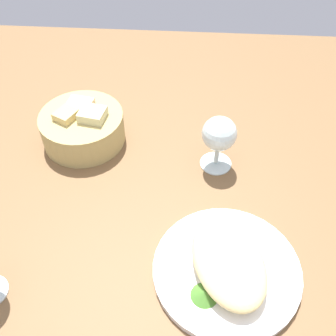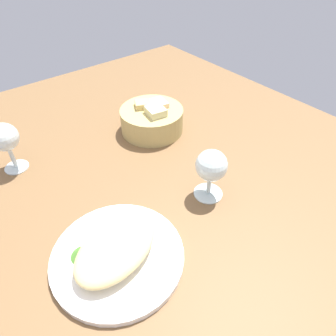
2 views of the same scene
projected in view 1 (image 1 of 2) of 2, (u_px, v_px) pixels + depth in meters
The scene contains 6 objects.
ground_plane at pixel (157, 228), 74.44cm from camera, with size 140.00×140.00×2.00cm, color brown.
plate at pixel (227, 270), 66.75cm from camera, with size 24.41×24.41×1.40cm, color white.
omelette at pixel (229, 261), 64.61cm from camera, with size 17.55×11.15×4.43cm, color #F3D98E.
lettuce_garnish at pixel (205, 294), 62.50cm from camera, with size 4.41×4.41×1.40cm, color #457D2A.
bread_basket at pixel (83, 126), 86.41cm from camera, with size 17.64×17.64×8.76cm.
wine_glass_near at pixel (219, 136), 78.27cm from camera, with size 6.88×6.88×11.96cm.
Camera 1 is at (-42.11, -4.81, 61.22)cm, focal length 43.28 mm.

